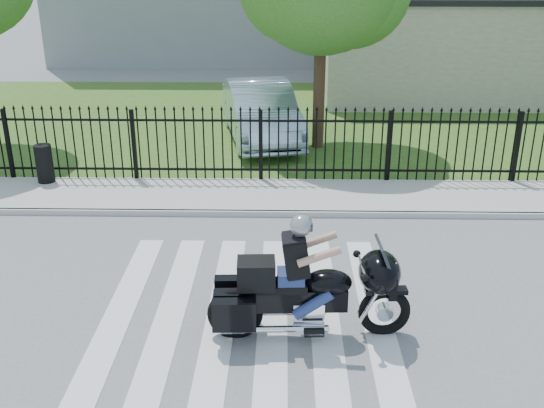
{
  "coord_description": "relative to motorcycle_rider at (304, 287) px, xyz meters",
  "views": [
    {
      "loc": [
        0.56,
        -8.37,
        5.33
      ],
      "look_at": [
        0.34,
        2.24,
        1.0
      ],
      "focal_mm": 42.0,
      "sensor_mm": 36.0,
      "label": 1
    }
  ],
  "objects": [
    {
      "name": "motorcycle_rider",
      "position": [
        0.0,
        0.0,
        0.0
      ],
      "size": [
        2.97,
        0.96,
        1.96
      ],
      "rotation": [
        0.0,
        0.0,
        0.05
      ],
      "color": "black",
      "rests_on": "ground"
    },
    {
      "name": "iron_fence",
      "position": [
        -0.86,
        6.4,
        0.1
      ],
      "size": [
        26.0,
        0.04,
        1.8
      ],
      "color": "black",
      "rests_on": "ground"
    },
    {
      "name": "litter_bin",
      "position": [
        -5.94,
        6.1,
        -0.23
      ],
      "size": [
        0.48,
        0.48,
        0.9
      ],
      "primitive_type": "cylinder",
      "rotation": [
        0.0,
        0.0,
        0.22
      ],
      "color": "black",
      "rests_on": "sidewalk"
    },
    {
      "name": "sidewalk",
      "position": [
        -0.86,
        5.4,
        -0.74
      ],
      "size": [
        40.0,
        2.0,
        0.12
      ],
      "primitive_type": "cube",
      "color": "#ADAAA3",
      "rests_on": "ground"
    },
    {
      "name": "ground",
      "position": [
        -0.86,
        0.4,
        -0.8
      ],
      "size": [
        120.0,
        120.0,
        0.0
      ],
      "primitive_type": "plane",
      "color": "slate",
      "rests_on": "ground"
    },
    {
      "name": "grass_strip",
      "position": [
        -0.86,
        12.4,
        -0.79
      ],
      "size": [
        40.0,
        12.0,
        0.02
      ],
      "primitive_type": "cube",
      "color": "#2F531C",
      "rests_on": "ground"
    },
    {
      "name": "crosswalk",
      "position": [
        -0.86,
        0.4,
        -0.8
      ],
      "size": [
        5.0,
        5.5,
        0.01
      ],
      "primitive_type": null,
      "color": "silver",
      "rests_on": "ground"
    },
    {
      "name": "building_low",
      "position": [
        6.14,
        16.4,
        0.95
      ],
      "size": [
        10.0,
        6.0,
        3.5
      ],
      "primitive_type": "cube",
      "color": "beige",
      "rests_on": "ground"
    },
    {
      "name": "parked_car",
      "position": [
        -0.99,
        10.09,
        0.05
      ],
      "size": [
        2.7,
        5.3,
        1.67
      ],
      "primitive_type": "imported",
      "rotation": [
        0.0,
        0.0,
        0.19
      ],
      "color": "#A7BFD3",
      "rests_on": "grass_strip"
    },
    {
      "name": "curb",
      "position": [
        -0.86,
        4.4,
        -0.74
      ],
      "size": [
        40.0,
        0.12,
        0.12
      ],
      "primitive_type": "cube",
      "color": "#ADAAA3",
      "rests_on": "ground"
    }
  ]
}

